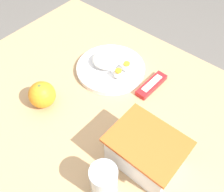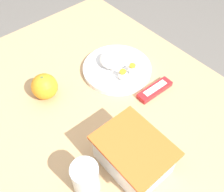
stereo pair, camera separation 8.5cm
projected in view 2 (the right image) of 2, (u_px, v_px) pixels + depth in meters
ground_plane at (101, 178)px, 1.44m from camera, size 10.00×10.00×0.00m
table at (96, 113)px, 0.97m from camera, size 1.01×0.82×0.70m
food_container at (133, 156)px, 0.70m from camera, size 0.19×0.15×0.11m
orange_fruit at (45, 87)px, 0.86m from camera, size 0.09×0.09×0.09m
rice_plate at (117, 67)px, 0.96m from camera, size 0.25×0.25×0.05m
candy_bar at (155, 90)px, 0.90m from camera, size 0.04×0.14×0.02m
drinking_glass at (86, 178)px, 0.65m from camera, size 0.07×0.07×0.11m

